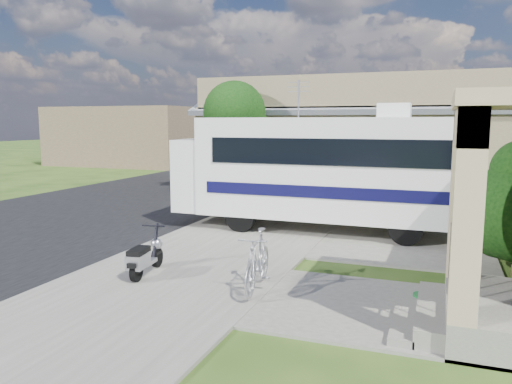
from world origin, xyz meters
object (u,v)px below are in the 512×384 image
(scooter, at_px, (145,257))
(pickup_truck, at_px, (231,166))
(motorhome, at_px, (323,168))
(bicycle, at_px, (258,264))
(van, at_px, (263,158))
(garden_hose, at_px, (424,301))

(scooter, xyz_separation_m, pickup_truck, (-4.20, 14.04, 0.47))
(motorhome, relative_size, bicycle, 4.57)
(motorhome, distance_m, pickup_truck, 10.78)
(motorhome, bearing_deg, scooter, -112.71)
(motorhome, height_order, scooter, motorhome)
(bicycle, distance_m, van, 22.24)
(scooter, xyz_separation_m, van, (-5.02, 20.99, 0.40))
(pickup_truck, relative_size, garden_hose, 17.34)
(motorhome, distance_m, scooter, 6.03)
(garden_hose, bearing_deg, pickup_truck, 124.28)
(bicycle, xyz_separation_m, pickup_truck, (-6.52, 14.04, 0.36))
(pickup_truck, bearing_deg, scooter, 99.60)
(scooter, height_order, van, van)
(bicycle, height_order, pickup_truck, pickup_truck)
(scooter, height_order, pickup_truck, pickup_truck)
(van, bearing_deg, scooter, -85.86)
(pickup_truck, relative_size, van, 1.14)
(pickup_truck, xyz_separation_m, garden_hose, (9.33, -13.69, -0.81))
(bicycle, relative_size, garden_hose, 4.74)
(bicycle, bearing_deg, motorhome, 83.73)
(bicycle, height_order, van, van)
(scooter, relative_size, van, 0.25)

